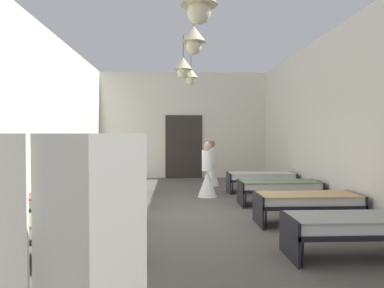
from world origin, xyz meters
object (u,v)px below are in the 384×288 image
(patient_seated_primary, at_px, (96,179))
(bed_left_row_1, at_px, (77,203))
(bed_left_row_2, at_px, (98,188))
(bed_right_row_2, at_px, (279,187))
(nurse_mid_aisle, at_px, (207,177))
(bed_right_row_0, at_px, (356,226))
(privacy_screen, at_px, (61,251))
(nurse_near_aisle, at_px, (212,169))
(bed_left_row_0, at_px, (40,229))
(bed_left_row_3, at_px, (112,178))
(bed_right_row_1, at_px, (307,201))
(bed_right_row_3, at_px, (261,177))

(patient_seated_primary, bearing_deg, bed_left_row_1, 173.94)
(bed_left_row_2, bearing_deg, bed_right_row_2, 0.00)
(nurse_mid_aisle, height_order, patient_seated_primary, nurse_mid_aisle)
(bed_right_row_0, xyz_separation_m, bed_right_row_2, (0.00, 3.80, 0.00))
(nurse_mid_aisle, distance_m, privacy_screen, 7.47)
(nurse_near_aisle, bearing_deg, bed_left_row_0, 69.15)
(bed_left_row_1, bearing_deg, bed_left_row_2, 90.00)
(bed_right_row_0, distance_m, patient_seated_primary, 4.35)
(bed_left_row_3, bearing_deg, bed_left_row_2, -90.00)
(bed_right_row_0, distance_m, bed_right_row_1, 1.90)
(bed_left_row_2, bearing_deg, nurse_near_aisle, 48.52)
(nurse_near_aisle, bearing_deg, privacy_screen, 79.55)
(bed_right_row_0, height_order, bed_right_row_1, same)
(bed_right_row_3, bearing_deg, bed_right_row_2, -90.00)
(patient_seated_primary, bearing_deg, bed_left_row_0, -100.64)
(bed_left_row_0, bearing_deg, nurse_near_aisle, 67.39)
(patient_seated_primary, height_order, privacy_screen, privacy_screen)
(bed_left_row_2, xyz_separation_m, nurse_near_aisle, (2.99, 3.38, 0.09))
(nurse_near_aisle, distance_m, patient_seated_primary, 5.95)
(bed_left_row_1, height_order, bed_right_row_1, same)
(bed_right_row_0, height_order, nurse_mid_aisle, nurse_mid_aisle)
(bed_left_row_0, height_order, nurse_near_aisle, nurse_near_aisle)
(bed_left_row_2, xyz_separation_m, patient_seated_primary, (0.35, -1.94, 0.43))
(nurse_mid_aisle, xyz_separation_m, patient_seated_primary, (-2.31, -3.15, 0.34))
(bed_left_row_1, xyz_separation_m, nurse_mid_aisle, (2.66, 3.11, 0.09))
(bed_right_row_2, height_order, patient_seated_primary, patient_seated_primary)
(bed_left_row_3, bearing_deg, bed_right_row_2, -24.03)
(bed_left_row_3, relative_size, patient_seated_primary, 2.38)
(bed_right_row_0, xyz_separation_m, bed_right_row_3, (0.00, 5.70, 0.00))
(bed_right_row_3, bearing_deg, privacy_screen, -112.60)
(bed_left_row_3, bearing_deg, bed_right_row_1, -41.72)
(bed_left_row_2, relative_size, bed_right_row_2, 1.00)
(nurse_mid_aisle, bearing_deg, bed_left_row_1, 27.28)
(bed_left_row_0, relative_size, nurse_mid_aisle, 1.28)
(bed_right_row_3, height_order, privacy_screen, privacy_screen)
(bed_left_row_1, distance_m, nurse_mid_aisle, 4.09)
(bed_right_row_2, xyz_separation_m, privacy_screen, (-3.31, -6.05, 0.41))
(bed_right_row_2, distance_m, privacy_screen, 6.91)
(bed_left_row_2, bearing_deg, privacy_screen, -81.08)
(bed_left_row_0, height_order, bed_right_row_0, same)
(bed_right_row_1, distance_m, nurse_near_aisle, 5.43)
(bed_left_row_2, distance_m, patient_seated_primary, 2.01)
(bed_left_row_1, height_order, bed_right_row_2, same)
(bed_right_row_0, bearing_deg, bed_right_row_2, 90.00)
(bed_left_row_3, xyz_separation_m, nurse_mid_aisle, (2.66, -0.69, 0.09))
(bed_left_row_0, distance_m, bed_left_row_3, 5.70)
(bed_left_row_3, bearing_deg, nurse_near_aisle, 26.37)
(bed_left_row_1, relative_size, bed_left_row_2, 1.00)
(bed_right_row_2, height_order, bed_right_row_3, same)
(bed_right_row_3, bearing_deg, bed_left_row_1, -138.28)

